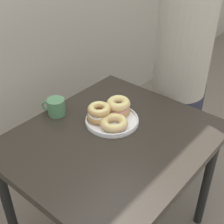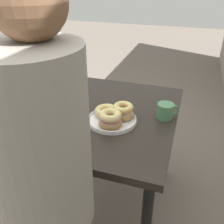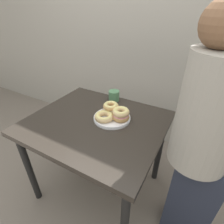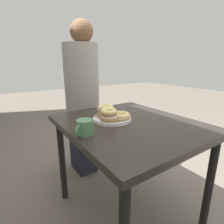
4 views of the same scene
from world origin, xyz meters
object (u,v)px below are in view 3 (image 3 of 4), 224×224
Objects in this scene: coffee_mug at (114,95)px; person_figure at (202,145)px; donut_plate at (113,114)px; dining_table at (96,130)px.

person_figure reaches higher than coffee_mug.
person_figure reaches higher than donut_plate.
donut_plate is at bearing 43.09° from dining_table.
dining_table is 7.90× the size of coffee_mug.
coffee_mug is 0.08× the size of person_figure.
person_figure is at bearing -23.32° from coffee_mug.
dining_table is at bearing -83.29° from coffee_mug.
person_figure is (0.60, -0.06, 0.01)m from donut_plate.
dining_table is at bearing -177.49° from person_figure.
donut_plate is at bearing -63.07° from coffee_mug.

